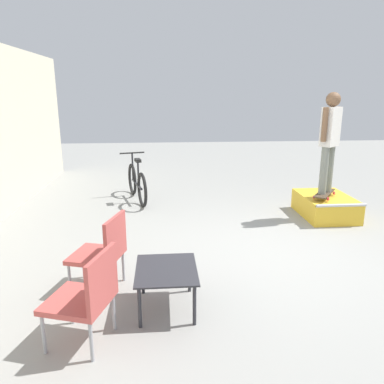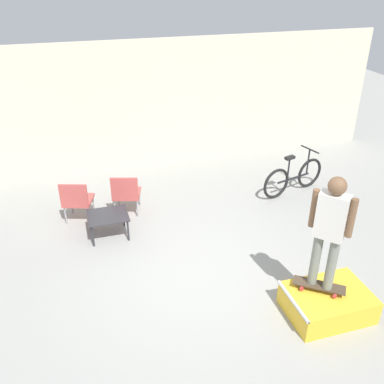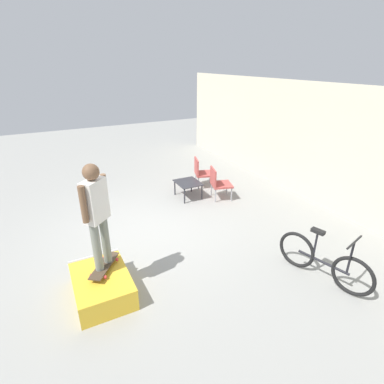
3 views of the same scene
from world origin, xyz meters
name	(u,v)px [view 1 (image 1 of 3)]	position (x,y,z in m)	size (l,w,h in m)	color
ground_plane	(281,254)	(0.00, 0.00, 0.00)	(24.00, 24.00, 0.00)	gray
skate_ramp_box	(325,206)	(1.56, -1.29, 0.19)	(1.18, 0.84, 0.40)	gold
skateboard_on_ramp	(324,193)	(1.44, -1.20, 0.46)	(0.70, 0.59, 0.07)	#473828
person_skater	(330,135)	(1.44, -1.20, 1.47)	(0.41, 0.45, 1.69)	gray
coffee_table	(166,274)	(-1.19, 1.59, 0.38)	(0.73, 0.62, 0.44)	#2D2D33
patio_chair_left	(87,294)	(-1.68, 2.28, 0.48)	(0.65, 0.65, 0.87)	#99999E
patio_chair_right	(103,249)	(-0.74, 2.28, 0.48)	(0.65, 0.65, 0.87)	#99999E
bicycle	(137,183)	(2.86, 2.13, 0.36)	(1.61, 0.60, 0.94)	black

